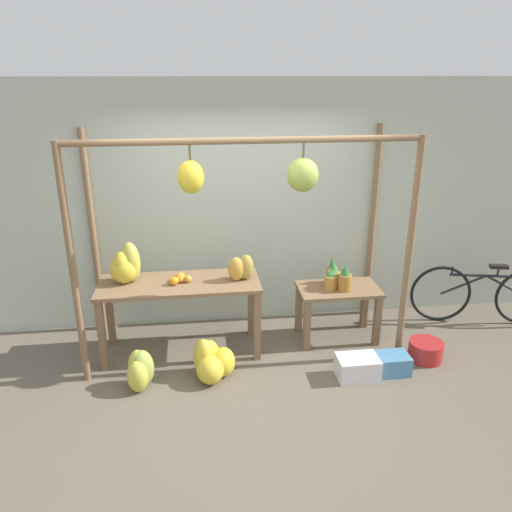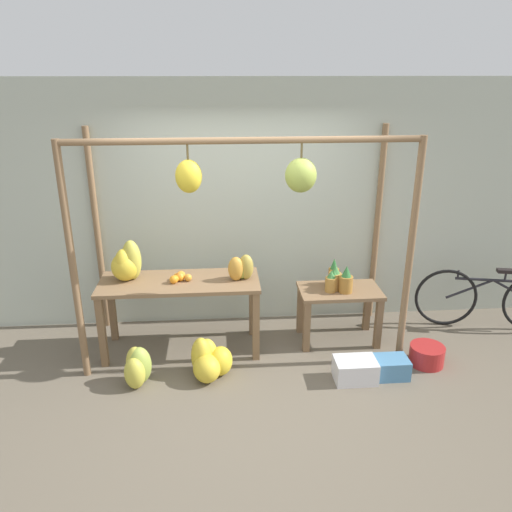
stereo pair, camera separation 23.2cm
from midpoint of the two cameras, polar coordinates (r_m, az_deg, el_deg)
ground_plane at (r=4.87m, az=0.65°, el=-15.45°), size 20.00×20.00×0.00m
shop_wall_back at (r=5.70m, az=-0.73°, el=5.68°), size 8.00×0.08×2.80m
stall_awning at (r=4.80m, az=0.48°, el=5.57°), size 3.26×1.20×2.32m
display_table_main at (r=5.27m, az=-7.45°, el=-4.08°), size 1.66×0.64×0.81m
display_table_side at (r=5.59m, az=10.67°, el=-5.06°), size 0.88×0.52×0.62m
banana_pile_on_table at (r=5.27m, az=-13.34°, el=-0.93°), size 0.36×0.30×0.43m
orange_pile at (r=5.21m, az=-7.47°, el=-2.40°), size 0.23×0.19×0.09m
pineapple_cluster at (r=5.48m, az=10.42°, el=-2.65°), size 0.29×0.35×0.31m
banana_pile_ground_left at (r=5.00m, az=-12.11°, el=-12.34°), size 0.32×0.37×0.38m
banana_pile_ground_right at (r=5.03m, az=-4.05°, el=-11.89°), size 0.48×0.46×0.41m
fruit_crate_white at (r=5.11m, az=12.58°, el=-12.62°), size 0.40×0.28×0.22m
blue_bucket at (r=5.56m, az=20.09°, el=-10.59°), size 0.35×0.35×0.20m
parked_bicycle at (r=6.45m, az=26.13°, el=-4.44°), size 1.66×0.40×0.75m
papaya_pile at (r=5.16m, az=-0.43°, el=-1.40°), size 0.28×0.18×0.27m
fruit_crate_purple at (r=5.25m, az=16.24°, el=-12.13°), size 0.36×0.25×0.20m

